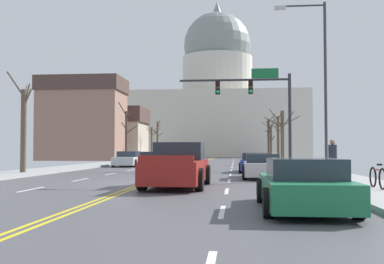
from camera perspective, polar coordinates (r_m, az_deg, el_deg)
The scene contains 24 objects.
ground at distance 19.50m, azimuth -5.84°, elevation -6.35°, with size 20.00×180.00×0.20m.
signal_gantry at distance 32.69m, azimuth 8.32°, elevation 4.34°, with size 7.91×0.41×7.05m.
street_lamp_right at distance 23.36m, azimuth 15.58°, elevation 7.14°, with size 2.52×0.24×8.56m.
capitol_building at distance 94.17m, azimuth 3.19°, elevation 3.53°, with size 35.16×20.62×32.18m.
sedan_near_00 at distance 29.23m, azimuth 7.86°, elevation -3.84°, with size 2.06×4.62×1.22m.
sedan_near_01 at distance 22.92m, azimuth 8.75°, elevation -4.30°, with size 2.00×4.28×1.22m.
pickup_truck_near_02 at distance 17.55m, azimuth -1.81°, elevation -4.41°, with size 2.34×5.34×1.71m.
sedan_near_03 at distance 11.20m, azimuth 13.74°, elevation -6.54°, with size 2.05×4.59×1.22m.
sedan_oncoming_00 at distance 38.68m, azimuth -8.00°, elevation -3.40°, with size 2.12×4.58×1.28m.
sedan_oncoming_01 at distance 46.76m, azimuth -5.74°, elevation -3.24°, with size 2.19×4.42×1.20m.
sedan_oncoming_02 at distance 54.58m, azimuth -0.52°, elevation -3.10°, with size 2.23×4.57×1.22m.
sedan_oncoming_03 at distance 67.99m, azimuth -2.01°, elevation -2.89°, with size 2.04×4.73×1.30m.
flank_building_00 at distance 61.84m, azimuth -13.52°, elevation 1.64°, with size 10.87×6.83×10.87m.
flank_building_01 at distance 70.63m, azimuth -11.57°, elevation -0.14°, with size 14.34×8.10×7.70m.
bare_tree_00 at distance 56.15m, azimuth 10.71°, elevation -0.51°, with size 1.86×2.10×6.20m.
bare_tree_01 at distance 68.00m, azimuth -4.36°, elevation -0.80°, with size 1.84×2.31×5.62m.
bare_tree_02 at distance 71.03m, azimuth 9.58°, elevation -0.61°, with size 2.18×2.14×6.79m.
bare_tree_03 at distance 53.21m, azimuth -8.24°, elevation -0.09°, with size 1.98×1.68×6.77m.
bare_tree_04 at distance 44.07m, azimuth 11.23°, elevation -0.35°, with size 3.36×2.06×4.98m.
bare_tree_05 at distance 63.28m, azimuth -5.07°, elevation -0.97°, with size 2.34×2.25×4.92m.
bare_tree_06 at distance 62.00m, azimuth 9.87°, elevation -1.15°, with size 1.06×2.06×5.27m.
bare_tree_07 at distance 27.76m, azimuth -20.33°, elevation 0.58°, with size 1.67×2.15×5.71m.
pedestrian_00 at distance 19.40m, azimuth 17.19°, elevation -3.13°, with size 0.35×0.34×1.71m.
bicycle_parked at distance 16.65m, azimuth 22.20°, elevation -5.30°, with size 0.12×1.77×0.85m.
Camera 1 is at (3.83, -19.07, 1.44)m, focal length 42.63 mm.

